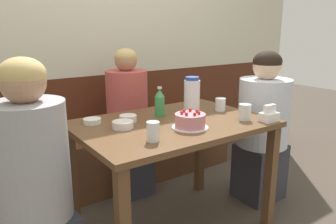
{
  "coord_description": "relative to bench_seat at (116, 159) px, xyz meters",
  "views": [
    {
      "loc": [
        -1.14,
        -1.59,
        1.34
      ],
      "look_at": [
        0.0,
        0.05,
        0.82
      ],
      "focal_mm": 35.0,
      "sensor_mm": 36.0,
      "label": 1
    }
  ],
  "objects": [
    {
      "name": "bowl_side_dish",
      "position": [
        -0.32,
        -0.78,
        0.56
      ],
      "size": [
        0.12,
        0.12,
        0.04
      ],
      "color": "white",
      "rests_on": "dining_table"
    },
    {
      "name": "bench_seat",
      "position": [
        0.0,
        0.0,
        0.0
      ],
      "size": [
        2.32,
        0.38,
        0.47
      ],
      "color": "#56331E",
      "rests_on": "ground_plane"
    },
    {
      "name": "back_wall",
      "position": [
        0.0,
        0.22,
        1.01
      ],
      "size": [
        4.8,
        0.04,
        2.5
      ],
      "color": "#4C2314",
      "rests_on": "ground_plane"
    },
    {
      "name": "person_grey_tee",
      "position": [
        0.85,
        -0.85,
        0.36
      ],
      "size": [
        0.39,
        0.39,
        1.18
      ],
      "rotation": [
        0.0,
        0.0,
        3.14
      ],
      "color": "#33333D",
      "rests_on": "ground_plane"
    },
    {
      "name": "dining_table",
      "position": [
        0.0,
        -0.83,
        0.43
      ],
      "size": [
        1.18,
        0.81,
        0.77
      ],
      "color": "brown",
      "rests_on": "ground_plane"
    },
    {
      "name": "glass_water_tall",
      "position": [
        -0.29,
        -1.07,
        0.59
      ],
      "size": [
        0.07,
        0.07,
        0.1
      ],
      "color": "silver",
      "rests_on": "dining_table"
    },
    {
      "name": "birthday_cake",
      "position": [
        0.01,
        -1.0,
        0.58
      ],
      "size": [
        0.21,
        0.21,
        0.1
      ],
      "color": "white",
      "rests_on": "dining_table"
    },
    {
      "name": "soju_bottle",
      "position": [
        0.01,
        -0.67,
        0.63
      ],
      "size": [
        0.06,
        0.06,
        0.19
      ],
      "color": "#388E4C",
      "rests_on": "dining_table"
    },
    {
      "name": "water_pitcher",
      "position": [
        0.22,
        -0.75,
        0.66
      ],
      "size": [
        0.11,
        0.11,
        0.25
      ],
      "color": "white",
      "rests_on": "dining_table"
    },
    {
      "name": "bowl_soup_white",
      "position": [
        -0.42,
        -0.58,
        0.55
      ],
      "size": [
        0.11,
        0.11,
        0.03
      ],
      "color": "white",
      "rests_on": "dining_table"
    },
    {
      "name": "glass_shot_small",
      "position": [
        0.44,
        -0.8,
        0.58
      ],
      "size": [
        0.07,
        0.07,
        0.09
      ],
      "color": "silver",
      "rests_on": "dining_table"
    },
    {
      "name": "person_pale_blue_shirt",
      "position": [
        -0.85,
        -0.89,
        0.36
      ],
      "size": [
        0.34,
        0.34,
        1.22
      ],
      "color": "#33333D",
      "rests_on": "ground_plane"
    },
    {
      "name": "person_teal_shirt",
      "position": [
        0.04,
        -0.16,
        0.32
      ],
      "size": [
        0.33,
        0.34,
        1.19
      ],
      "rotation": [
        0.0,
        0.0,
        -1.57
      ],
      "color": "#33333D",
      "rests_on": "ground_plane"
    },
    {
      "name": "napkin_holder",
      "position": [
        0.5,
        -1.17,
        0.57
      ],
      "size": [
        0.11,
        0.08,
        0.11
      ],
      "color": "white",
      "rests_on": "dining_table"
    },
    {
      "name": "bowl_rice_small",
      "position": [
        -0.23,
        -0.68,
        0.56
      ],
      "size": [
        0.11,
        0.11,
        0.04
      ],
      "color": "white",
      "rests_on": "dining_table"
    },
    {
      "name": "glass_tumbler_short",
      "position": [
        0.4,
        -1.06,
        0.59
      ],
      "size": [
        0.08,
        0.08,
        0.1
      ],
      "color": "silver",
      "rests_on": "dining_table"
    }
  ]
}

